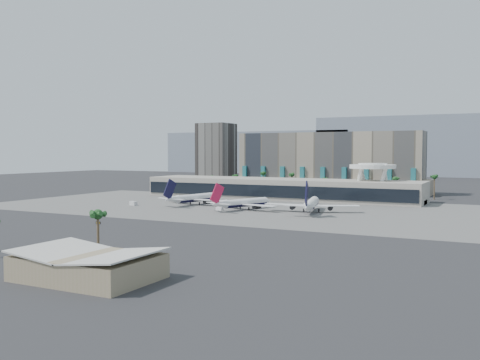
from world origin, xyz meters
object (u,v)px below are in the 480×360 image
at_px(airliner_centre, 243,203).
at_px(taxiway_sign, 98,223).
at_px(service_vehicle_a, 133,203).
at_px(airliner_right, 311,204).
at_px(airliner_left, 194,198).
at_px(service_vehicle_b, 220,209).

xyz_separation_m(airliner_centre, taxiway_sign, (-28.03, -71.86, -3.03)).
bearing_deg(taxiway_sign, service_vehicle_a, 115.15).
bearing_deg(taxiway_sign, airliner_centre, 66.38).
bearing_deg(airliner_right, airliner_centre, 174.17).
xyz_separation_m(airliner_left, service_vehicle_a, (-26.86, -17.25, -2.63)).
relative_size(airliner_centre, service_vehicle_b, 11.68).
relative_size(service_vehicle_a, taxiway_sign, 2.10).
height_order(airliner_centre, taxiway_sign, airliner_centre).
relative_size(airliner_left, taxiway_sign, 19.79).
relative_size(airliner_centre, taxiway_sign, 17.92).
height_order(airliner_centre, airliner_right, airliner_right).
height_order(service_vehicle_b, taxiway_sign, service_vehicle_b).
bearing_deg(taxiway_sign, airliner_left, 92.28).
height_order(airliner_left, airliner_centre, airliner_left).
relative_size(service_vehicle_b, taxiway_sign, 1.53).
bearing_deg(service_vehicle_a, airliner_right, 24.29).
xyz_separation_m(airliner_left, airliner_centre, (34.58, -9.68, -0.22)).
relative_size(airliner_centre, airliner_right, 0.85).
distance_m(airliner_left, service_vehicle_b, 31.14).
xyz_separation_m(service_vehicle_a, service_vehicle_b, (52.44, -0.26, -0.26)).
relative_size(airliner_right, service_vehicle_a, 10.03).
height_order(service_vehicle_a, taxiway_sign, service_vehicle_a).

